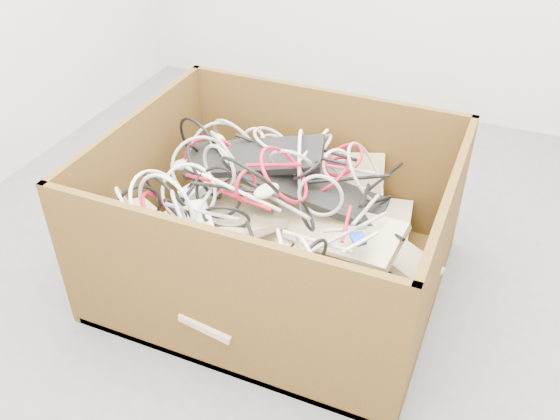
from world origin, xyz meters
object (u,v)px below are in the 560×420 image
at_px(cardboard_box, 274,247).
at_px(power_strip_right, 206,233).
at_px(vga_plug, 358,239).
at_px(power_strip_left, 214,178).

relative_size(cardboard_box, power_strip_right, 4.17).
bearing_deg(power_strip_right, vga_plug, 62.33).
height_order(cardboard_box, power_strip_left, cardboard_box).
xyz_separation_m(cardboard_box, power_strip_right, (-0.14, -0.22, 0.19)).
relative_size(power_strip_left, power_strip_right, 1.00).
height_order(power_strip_left, vga_plug, power_strip_left).
xyz_separation_m(cardboard_box, vga_plug, (0.33, -0.11, 0.22)).
height_order(cardboard_box, vga_plug, cardboard_box).
bearing_deg(vga_plug, power_strip_right, -113.38).
bearing_deg(cardboard_box, power_strip_right, -121.44).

